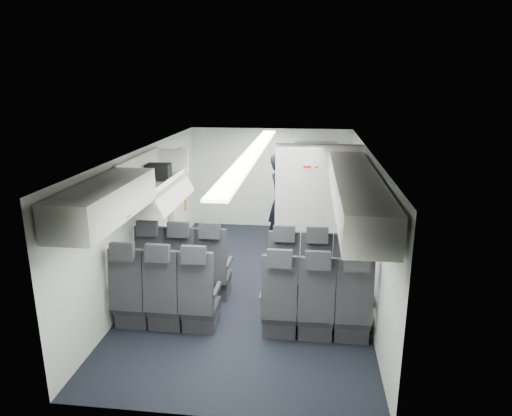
% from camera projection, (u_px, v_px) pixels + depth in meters
% --- Properties ---
extents(cabin_shell, '(3.41, 6.01, 2.16)m').
position_uv_depth(cabin_shell, '(253.00, 217.00, 6.98)').
color(cabin_shell, black).
rests_on(cabin_shell, ground).
extents(seat_row_front, '(3.33, 0.56, 1.24)m').
position_uv_depth(seat_row_front, '(248.00, 274.00, 6.67)').
color(seat_row_front, black).
rests_on(seat_row_front, cabin_shell).
extents(seat_row_mid, '(3.33, 0.56, 1.24)m').
position_uv_depth(seat_row_mid, '(239.00, 304.00, 5.81)').
color(seat_row_mid, black).
rests_on(seat_row_mid, cabin_shell).
extents(overhead_bin_left_rear, '(0.53, 1.80, 0.40)m').
position_uv_depth(overhead_bin_left_rear, '(105.00, 202.00, 5.03)').
color(overhead_bin_left_rear, silver).
rests_on(overhead_bin_left_rear, cabin_shell).
extents(overhead_bin_left_front_open, '(0.64, 1.70, 0.72)m').
position_uv_depth(overhead_bin_left_front_open, '(154.00, 179.00, 6.74)').
color(overhead_bin_left_front_open, '#9E9E93').
rests_on(overhead_bin_left_front_open, cabin_shell).
extents(overhead_bin_right_rear, '(0.53, 1.80, 0.40)m').
position_uv_depth(overhead_bin_right_rear, '(363.00, 210.00, 4.71)').
color(overhead_bin_right_rear, silver).
rests_on(overhead_bin_right_rear, cabin_shell).
extents(overhead_bin_right_front, '(0.53, 1.70, 0.40)m').
position_uv_depth(overhead_bin_right_front, '(350.00, 175.00, 6.38)').
color(overhead_bin_right_front, silver).
rests_on(overhead_bin_right_front, cabin_shell).
extents(bulkhead_partition, '(1.40, 0.15, 2.13)m').
position_uv_depth(bulkhead_partition, '(317.00, 208.00, 7.65)').
color(bulkhead_partition, silver).
rests_on(bulkhead_partition, cabin_shell).
extents(galley_unit, '(0.85, 0.52, 1.90)m').
position_uv_depth(galley_unit, '(314.00, 188.00, 9.52)').
color(galley_unit, '#939399').
rests_on(galley_unit, cabin_shell).
extents(boarding_door, '(0.12, 1.27, 1.86)m').
position_uv_depth(boarding_door, '(178.00, 199.00, 8.69)').
color(boarding_door, silver).
rests_on(boarding_door, cabin_shell).
extents(flight_attendant, '(0.64, 0.77, 1.80)m').
position_uv_depth(flight_attendant, '(281.00, 201.00, 8.76)').
color(flight_attendant, black).
rests_on(flight_attendant, ground).
extents(carry_on_bag, '(0.37, 0.27, 0.21)m').
position_uv_depth(carry_on_bag, '(158.00, 171.00, 6.89)').
color(carry_on_bag, black).
rests_on(carry_on_bag, overhead_bin_left_front_open).
extents(papers, '(0.21, 0.08, 0.15)m').
position_uv_depth(papers, '(291.00, 191.00, 8.63)').
color(papers, white).
rests_on(papers, flight_attendant).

